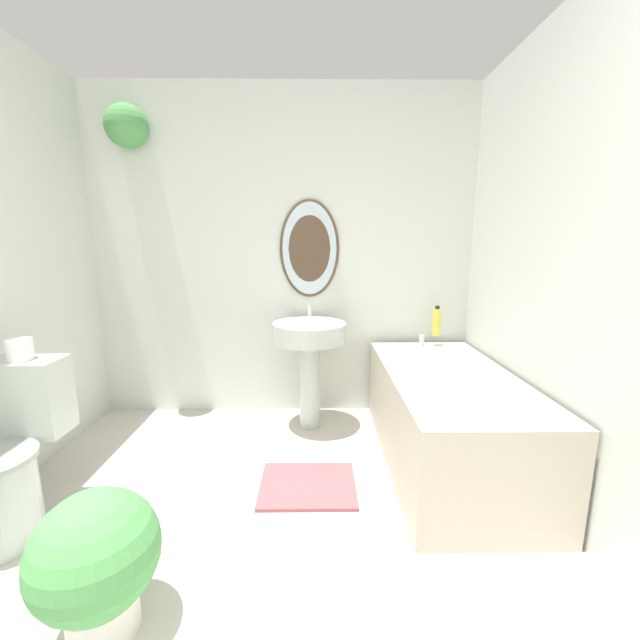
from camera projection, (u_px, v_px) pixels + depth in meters
name	position (u px, v px, depth m)	size (l,w,h in m)	color
wall_back	(276.00, 250.00, 2.91)	(2.91, 0.29, 2.40)	silver
wall_right	(603.00, 267.00, 1.61)	(0.06, 2.77, 2.40)	silver
toilet	(6.00, 461.00, 1.76)	(0.37, 0.55, 0.76)	#B2BCB2
pedestal_sink	(309.00, 348.00, 2.73)	(0.51, 0.51, 0.86)	#B2BCB2
bathtub	(447.00, 416.00, 2.32)	(0.71, 1.45, 0.64)	#B2A893
shampoo_bottle	(437.00, 322.00, 2.85)	(0.06, 0.06, 0.22)	gold
potted_plant	(97.00, 559.00, 1.28)	(0.40, 0.40, 0.51)	silver
bath_mat	(308.00, 485.00, 2.12)	(0.51, 0.41, 0.02)	#934C51
toilet_paper_roll	(20.00, 349.00, 1.84)	(0.11, 0.11, 0.10)	white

